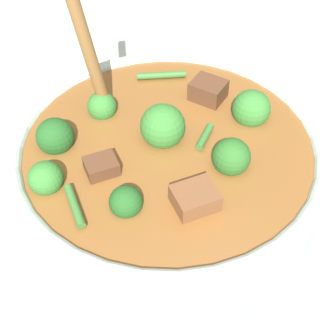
% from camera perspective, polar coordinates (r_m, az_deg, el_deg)
% --- Properties ---
extents(ground_plane, '(4.00, 4.00, 0.00)m').
position_cam_1_polar(ground_plane, '(0.51, -0.00, -5.51)').
color(ground_plane, '#ADBCAD').
extents(stew_bowl, '(0.30, 0.30, 0.26)m').
position_cam_1_polar(stew_bowl, '(0.46, -0.05, -0.65)').
color(stew_bowl, '#B2C6BC').
rests_on(stew_bowl, ground_plane).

